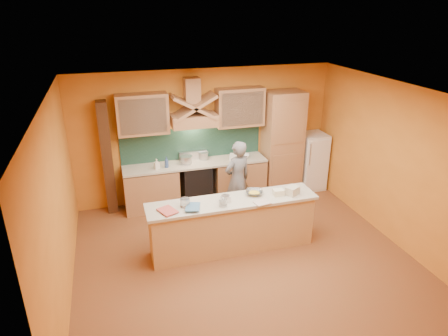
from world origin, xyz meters
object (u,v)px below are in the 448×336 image
object	(u,v)px
kitchen_scale	(225,199)
mixing_bowl	(254,193)
stove	(196,183)
person	(237,180)
fridge	(311,161)

from	to	relation	value
kitchen_scale	mixing_bowl	xyz separation A→B (m)	(0.56, 0.13, -0.02)
mixing_bowl	stove	bearing A→B (deg)	109.03
mixing_bowl	person	bearing A→B (deg)	88.57
stove	kitchen_scale	xyz separation A→B (m)	(0.06, -1.93, 0.55)
person	kitchen_scale	distance (m)	1.27
stove	mixing_bowl	size ratio (longest dim) A/B	3.12
stove	mixing_bowl	bearing A→B (deg)	-70.97
fridge	kitchen_scale	world-z (taller)	fridge
kitchen_scale	person	bearing A→B (deg)	39.24
person	mixing_bowl	bearing A→B (deg)	71.39
stove	kitchen_scale	size ratio (longest dim) A/B	7.02
stove	mixing_bowl	distance (m)	1.98
fridge	kitchen_scale	distance (m)	3.29
kitchen_scale	mixing_bowl	distance (m)	0.57
fridge	mixing_bowl	bearing A→B (deg)	-139.07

